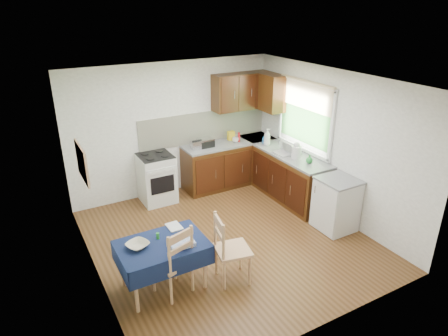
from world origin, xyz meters
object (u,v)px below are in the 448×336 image
dining_table (162,250)px  toaster (197,145)px  sandwich_press (206,142)px  chair_far (174,259)px  chair_near (229,247)px  kettle (296,151)px  dish_rack (287,152)px

dining_table → toaster: bearing=76.1°
dining_table → sandwich_press: size_ratio=3.96×
chair_far → dining_table: bearing=-82.4°
sandwich_press → chair_near: bearing=-109.2°
chair_far → chair_near: 0.74m
chair_near → sandwich_press: bearing=-9.4°
dining_table → kettle: 3.15m
dining_table → dish_rack: bearing=45.0°
sandwich_press → dish_rack: (1.15, -1.04, -0.06)m
dining_table → toaster: size_ratio=4.85×
dining_table → chair_far: size_ratio=1.13×
dining_table → sandwich_press: (1.81, 2.36, 0.41)m
dish_rack → dining_table: bearing=-139.4°
sandwich_press → kettle: (1.12, -1.33, 0.05)m
dining_table → toaster: 2.85m
chair_far → chair_near: (0.73, -0.11, -0.00)m
dining_table → chair_near: chair_near is taller
dish_rack → sandwich_press: bearing=154.4°
dining_table → dish_rack: 3.27m
toaster → kettle: kettle is taller
sandwich_press → dining_table: bearing=-126.0°
dish_rack → kettle: size_ratio=1.46×
chair_far → toaster: (1.52, 2.50, 0.46)m
dining_table → chair_near: bearing=0.8°
dining_table → chair_near: 0.87m
chair_far → dish_rack: dish_rack is taller
toaster → kettle: size_ratio=0.76×
toaster → chair_near: bearing=-121.5°
chair_near → sandwich_press: (1.00, 2.66, 0.46)m
kettle → toaster: bearing=136.0°
chair_far → sandwich_press: bearing=-141.1°
chair_far → kettle: kettle is taller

